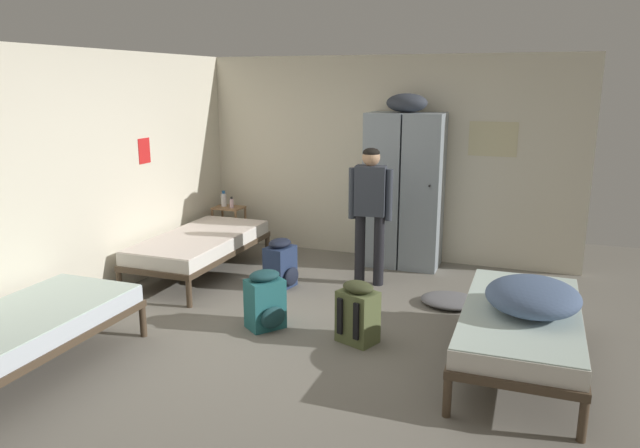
{
  "coord_description": "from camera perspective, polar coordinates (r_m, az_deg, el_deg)",
  "views": [
    {
      "loc": [
        1.81,
        -4.65,
        2.21
      ],
      "look_at": [
        0.0,
        0.26,
        0.95
      ],
      "focal_mm": 33.46,
      "sensor_mm": 36.0,
      "label": 1
    }
  ],
  "objects": [
    {
      "name": "ground_plane",
      "position": [
        5.46,
        -0.95,
        -10.35
      ],
      "size": [
        8.27,
        8.27,
        0.0
      ],
      "primitive_type": "plane",
      "color": "slate"
    },
    {
      "name": "room_backdrop",
      "position": [
        6.71,
        -6.91,
        5.29
      ],
      "size": [
        4.78,
        5.23,
        2.52
      ],
      "color": "beige",
      "rests_on": "ground_plane"
    },
    {
      "name": "locker_bank",
      "position": [
        7.22,
        8.04,
        3.51
      ],
      "size": [
        0.9,
        0.55,
        2.07
      ],
      "color": "#8C99A3",
      "rests_on": "ground_plane"
    },
    {
      "name": "shelf_unit",
      "position": [
        8.1,
        -8.68,
        0.07
      ],
      "size": [
        0.38,
        0.3,
        0.57
      ],
      "color": "#99704C",
      "rests_on": "ground_plane"
    },
    {
      "name": "bed_left_front",
      "position": [
        5.11,
        -26.81,
        -8.95
      ],
      "size": [
        0.9,
        1.9,
        0.49
      ],
      "color": "#473828",
      "rests_on": "ground_plane"
    },
    {
      "name": "bed_left_rear",
      "position": [
        7.01,
        -11.4,
        -1.87
      ],
      "size": [
        0.9,
        1.9,
        0.49
      ],
      "color": "#473828",
      "rests_on": "ground_plane"
    },
    {
      "name": "bed_right",
      "position": [
        4.96,
        18.65,
        -8.86
      ],
      "size": [
        0.9,
        1.9,
        0.49
      ],
      "color": "#473828",
      "rests_on": "ground_plane"
    },
    {
      "name": "bedding_heap",
      "position": [
        4.82,
        19.68,
        -6.52
      ],
      "size": [
        0.7,
        0.75,
        0.26
      ],
      "color": "slate",
      "rests_on": "bed_right"
    },
    {
      "name": "person_traveler",
      "position": [
        6.48,
        4.83,
        1.97
      ],
      "size": [
        0.48,
        0.22,
        1.52
      ],
      "color": "black",
      "rests_on": "ground_plane"
    },
    {
      "name": "water_bottle",
      "position": [
        8.09,
        -9.19,
        2.34
      ],
      "size": [
        0.07,
        0.07,
        0.21
      ],
      "color": "white",
      "rests_on": "shelf_unit"
    },
    {
      "name": "lotion_bottle",
      "position": [
        7.97,
        -8.45,
        2.0
      ],
      "size": [
        0.05,
        0.05,
        0.15
      ],
      "color": "beige",
      "rests_on": "shelf_unit"
    },
    {
      "name": "backpack_navy",
      "position": [
        6.52,
        -3.76,
        -3.89
      ],
      "size": [
        0.38,
        0.36,
        0.55
      ],
      "color": "navy",
      "rests_on": "ground_plane"
    },
    {
      "name": "backpack_teal",
      "position": [
        5.48,
        -5.23,
        -7.34
      ],
      "size": [
        0.42,
        0.41,
        0.55
      ],
      "color": "#23666B",
      "rests_on": "ground_plane"
    },
    {
      "name": "backpack_olive",
      "position": [
        5.2,
        3.7,
        -8.51
      ],
      "size": [
        0.39,
        0.4,
        0.55
      ],
      "color": "#566038",
      "rests_on": "ground_plane"
    },
    {
      "name": "clothes_pile_grey",
      "position": [
        6.21,
        12.36,
        -7.15
      ],
      "size": [
        0.6,
        0.49,
        0.1
      ],
      "color": "slate",
      "rests_on": "ground_plane"
    }
  ]
}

